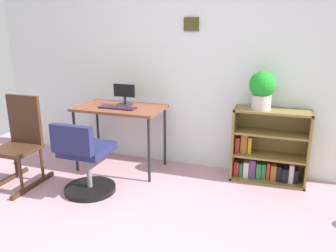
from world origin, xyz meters
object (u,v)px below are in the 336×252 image
(rocking_chair, at_px, (20,141))
(bookshelf_low, at_px, (268,150))
(desk, at_px, (120,112))
(monitor, at_px, (125,95))
(office_chair, at_px, (85,162))
(potted_plant_on_shelf, at_px, (262,89))
(keyboard, at_px, (117,108))

(rocking_chair, xyz_separation_m, bookshelf_low, (2.49, 0.92, -0.13))
(desk, relative_size, monitor, 3.81)
(monitor, height_order, rocking_chair, monitor)
(office_chair, height_order, rocking_chair, rocking_chair)
(office_chair, bearing_deg, desk, 87.03)
(desk, height_order, office_chair, office_chair)
(desk, distance_m, bookshelf_low, 1.70)
(potted_plant_on_shelf, bearing_deg, monitor, -176.91)
(desk, distance_m, potted_plant_on_shelf, 1.59)
(desk, height_order, keyboard, keyboard)
(desk, xyz_separation_m, potted_plant_on_shelf, (1.55, 0.18, 0.33))
(monitor, relative_size, bookshelf_low, 0.33)
(bookshelf_low, xyz_separation_m, potted_plant_on_shelf, (-0.11, -0.05, 0.67))
(office_chair, distance_m, rocking_chair, 0.81)
(keyboard, height_order, rocking_chair, rocking_chair)
(rocking_chair, bearing_deg, bookshelf_low, 20.39)
(office_chair, bearing_deg, potted_plant_on_shelf, 29.41)
(keyboard, bearing_deg, desk, 100.76)
(keyboard, bearing_deg, bookshelf_low, 11.05)
(rocking_chair, bearing_deg, desk, 39.79)
(desk, xyz_separation_m, rocking_chair, (-0.83, -0.69, -0.22))
(office_chair, bearing_deg, keyboard, 85.07)
(keyboard, height_order, potted_plant_on_shelf, potted_plant_on_shelf)
(desk, xyz_separation_m, office_chair, (-0.04, -0.71, -0.35))
(monitor, relative_size, keyboard, 0.62)
(monitor, distance_m, keyboard, 0.22)
(rocking_chair, distance_m, bookshelf_low, 2.65)
(monitor, relative_size, office_chair, 0.34)
(desk, distance_m, monitor, 0.21)
(keyboard, relative_size, office_chair, 0.55)
(keyboard, xyz_separation_m, bookshelf_low, (1.64, 0.32, -0.41))
(rocking_chair, distance_m, potted_plant_on_shelf, 2.59)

